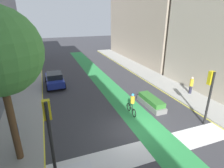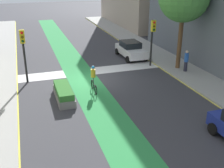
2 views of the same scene
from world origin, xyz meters
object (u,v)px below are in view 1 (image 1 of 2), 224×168
(pedestrian_sidewalk_right_a, at_px, (191,85))
(median_planter, at_px, (151,102))
(car_blue_left_far, at_px, (55,79))
(traffic_signal_near_right, at_px, (210,88))
(cyclist_in_lane, at_px, (132,103))
(pedestrian_sidewalk_left_a, at_px, (16,134))
(traffic_signal_near_left, at_px, (49,125))

(pedestrian_sidewalk_right_a, distance_m, median_planter, 5.17)
(car_blue_left_far, bearing_deg, traffic_signal_near_right, -50.56)
(cyclist_in_lane, relative_size, median_planter, 0.57)
(traffic_signal_near_right, distance_m, cyclist_in_lane, 5.66)
(median_planter, bearing_deg, traffic_signal_near_right, -59.58)
(pedestrian_sidewalk_left_a, bearing_deg, traffic_signal_near_left, -52.60)
(traffic_signal_near_right, distance_m, traffic_signal_near_left, 10.67)
(traffic_signal_near_left, bearing_deg, median_planter, 27.90)
(car_blue_left_far, relative_size, pedestrian_sidewalk_left_a, 2.39)
(pedestrian_sidewalk_right_a, relative_size, median_planter, 0.53)
(pedestrian_sidewalk_right_a, height_order, pedestrian_sidewalk_left_a, pedestrian_sidewalk_left_a)
(car_blue_left_far, height_order, pedestrian_sidewalk_right_a, pedestrian_sidewalk_right_a)
(traffic_signal_near_right, bearing_deg, traffic_signal_near_left, -175.77)
(pedestrian_sidewalk_right_a, distance_m, pedestrian_sidewalk_left_a, 15.71)
(car_blue_left_far, relative_size, cyclist_in_lane, 2.28)
(traffic_signal_near_right, relative_size, car_blue_left_far, 0.95)
(cyclist_in_lane, bearing_deg, traffic_signal_near_left, -148.40)
(traffic_signal_near_right, bearing_deg, pedestrian_sidewalk_left_a, 172.14)
(cyclist_in_lane, bearing_deg, median_planter, 15.96)
(traffic_signal_near_right, xyz_separation_m, pedestrian_sidewalk_right_a, (2.90, 4.50, -1.80))
(traffic_signal_near_left, distance_m, cyclist_in_lane, 7.59)
(traffic_signal_near_right, distance_m, pedestrian_sidewalk_right_a, 5.64)
(traffic_signal_near_left, distance_m, pedestrian_sidewalk_left_a, 3.65)
(traffic_signal_near_left, distance_m, median_planter, 9.89)
(car_blue_left_far, bearing_deg, median_planter, -47.09)
(pedestrian_sidewalk_right_a, bearing_deg, cyclist_in_lane, -168.89)
(traffic_signal_near_right, height_order, car_blue_left_far, traffic_signal_near_right)
(cyclist_in_lane, distance_m, pedestrian_sidewalk_right_a, 7.41)
(car_blue_left_far, bearing_deg, pedestrian_sidewalk_left_a, -105.65)
(car_blue_left_far, xyz_separation_m, cyclist_in_lane, (5.36, -8.77, 0.17))
(pedestrian_sidewalk_left_a, bearing_deg, traffic_signal_near_right, -7.86)
(pedestrian_sidewalk_left_a, distance_m, median_planter, 10.60)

